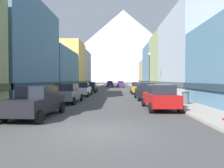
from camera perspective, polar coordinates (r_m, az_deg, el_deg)
name	(u,v)px	position (r m, az deg, el deg)	size (l,w,h in m)	color
ground_plane	(98,132)	(8.26, -4.08, -13.68)	(400.00, 400.00, 0.00)	#3E3E3E
sidewalk_left	(86,89)	(43.56, -7.63, -1.46)	(2.50, 100.00, 0.15)	gray
sidewalk_right	(143,89)	(43.33, 8.92, -1.48)	(2.50, 100.00, 0.15)	gray
storefront_left_1	(12,52)	(24.67, -26.94, 8.22)	(7.10, 12.34, 10.71)	slate
storefront_left_2	(51,71)	(36.60, -17.21, 3.49)	(7.37, 13.03, 7.47)	slate
storefront_left_3	(69,66)	(47.78, -12.31, 5.02)	(6.73, 9.10, 10.94)	#D8B259
storefront_left_4	(73,70)	(57.56, -11.29, 3.98)	(9.50, 9.96, 10.14)	#99A5B2
storefront_right_1	(198,56)	(28.73, 23.52, 7.36)	(8.10, 13.16, 10.82)	#99A5B2
storefront_right_2	(179,64)	(39.95, 18.68, 5.61)	(10.14, 9.88, 10.77)	#8C9966
storefront_right_3	(165,68)	(50.26, 15.15, 4.56)	(10.22, 10.90, 10.49)	slate
storefront_right_4	(152,74)	(59.99, 11.45, 2.73)	(7.21, 8.78, 7.71)	tan
car_left_0	(37,101)	(12.04, -20.87, -4.68)	(2.23, 4.48, 1.78)	black
car_left_1	(68,93)	(18.61, -12.66, -2.56)	(2.12, 4.43, 1.78)	slate
car_left_2	(82,89)	(25.87, -8.56, -1.49)	(2.15, 4.44, 1.78)	silver
car_left_3	(90,87)	(33.33, -6.25, -0.87)	(2.14, 4.44, 1.78)	black
car_right_0	(160,97)	(14.47, 13.67, -3.65)	(2.13, 4.43, 1.78)	#9E1111
car_right_1	(146,91)	(21.59, 9.67, -2.03)	(2.16, 4.45, 1.78)	black
car_right_2	(138,88)	(30.15, 7.40, -1.10)	(2.07, 4.40, 1.78)	#B28419
car_driving_0	(110,84)	(61.26, -0.55, 0.10)	(2.06, 4.40, 1.78)	#591E72
car_driving_1	(121,84)	(56.52, 2.50, 0.00)	(2.06, 4.40, 1.78)	#591E72
trash_bin_right	(186,98)	(17.24, 20.49, -3.76)	(0.59, 0.59, 0.98)	#4C5156
potted_plant_0	(62,91)	(28.28, -14.34, -1.89)	(0.50, 0.50, 0.82)	gray
potted_plant_1	(39,95)	(20.89, -20.28, -2.91)	(0.58, 0.58, 0.93)	gray
pedestrian_0	(77,87)	(34.23, -10.20, -0.82)	(0.36, 0.36, 1.64)	brown
streetlamp_right	(149,67)	(29.06, 10.73, 4.89)	(0.36, 0.36, 5.86)	black
mountain_backdrop	(123,46)	(271.96, 3.32, 10.98)	(212.88, 212.88, 96.19)	silver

